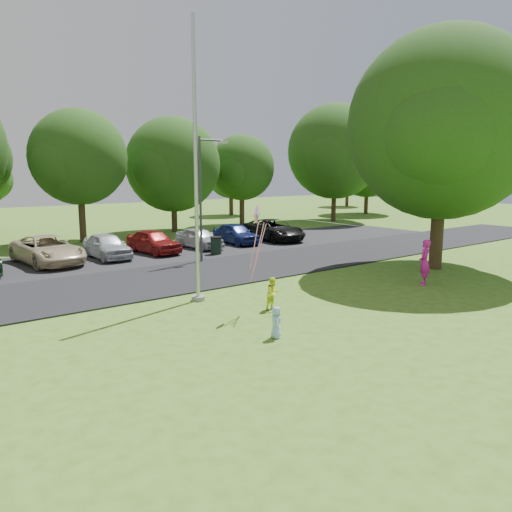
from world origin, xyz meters
TOP-DOWN VIEW (x-y plane):
  - ground at (0.00, 0.00)m, footprint 120.00×120.00m
  - park_road at (0.00, 9.00)m, footprint 60.00×6.00m
  - parking_strip at (0.00, 15.50)m, footprint 42.00×7.00m
  - flagpole at (-3.50, 5.00)m, footprint 0.50×0.50m
  - street_lamp at (0.99, 11.63)m, footprint 1.81×0.28m
  - trash_can at (2.55, 13.00)m, footprint 0.66×0.66m
  - big_tree at (8.75, 3.01)m, footprint 9.49×8.88m
  - tree_row at (1.59, 24.23)m, footprint 64.35×11.94m
  - horizon_trees at (4.06, 33.88)m, footprint 77.46×7.20m
  - parked_cars at (-0.72, 15.54)m, footprint 20.59×5.57m
  - woman at (5.34, 1.39)m, footprint 0.83×0.78m
  - child_yellow at (-2.10, 2.36)m, footprint 0.59×0.48m
  - child_blue at (-3.95, 0.01)m, footprint 0.48×0.54m
  - kite at (-2.55, 2.33)m, footprint 8.41×1.23m

SIDE VIEW (x-z plane):
  - ground at x=0.00m, z-range 0.00..0.00m
  - park_road at x=0.00m, z-range 0.00..0.06m
  - parking_strip at x=0.00m, z-range 0.00..0.06m
  - child_blue at x=-3.95m, z-range 0.00..0.93m
  - trash_can at x=2.55m, z-range 0.00..1.05m
  - child_yellow at x=-2.10m, z-range 0.00..1.14m
  - parked_cars at x=-0.72m, z-range 0.02..1.50m
  - woman at x=5.34m, z-range 0.00..1.91m
  - kite at x=-2.55m, z-range 1.60..4.17m
  - street_lamp at x=0.99m, z-range 0.65..7.10m
  - flagpole at x=-3.50m, z-range -0.83..9.17m
  - horizon_trees at x=4.06m, z-range 0.79..7.81m
  - tree_row at x=1.59m, z-range 0.27..11.15m
  - big_tree at x=8.75m, z-range 0.99..12.29m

